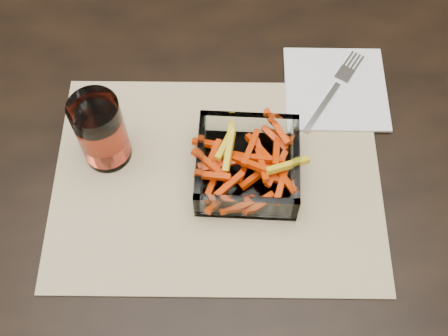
{
  "coord_description": "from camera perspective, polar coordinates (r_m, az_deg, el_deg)",
  "views": [
    {
      "loc": [
        -0.09,
        -0.32,
        1.44
      ],
      "look_at": [
        -0.03,
        0.02,
        0.78
      ],
      "focal_mm": 45.0,
      "sensor_mm": 36.0,
      "label": 1
    }
  ],
  "objects": [
    {
      "name": "placemat",
      "position": [
        0.78,
        -0.69,
        -1.16
      ],
      "size": [
        0.5,
        0.4,
        0.0
      ],
      "primitive_type": "cube",
      "rotation": [
        0.0,
        0.0,
        -0.17
      ],
      "color": "tan",
      "rests_on": "dining_table"
    },
    {
      "name": "glass_bowl",
      "position": [
        0.76,
        2.38,
        0.15
      ],
      "size": [
        0.16,
        0.16,
        0.05
      ],
      "rotation": [
        0.0,
        0.0,
        -0.21
      ],
      "color": "white",
      "rests_on": "placemat"
    },
    {
      "name": "napkin",
      "position": [
        0.87,
        11.27,
        7.94
      ],
      "size": [
        0.18,
        0.18,
        0.0
      ],
      "primitive_type": "cube",
      "rotation": [
        0.0,
        0.0,
        -0.17
      ],
      "color": "white",
      "rests_on": "placemat"
    },
    {
      "name": "tumbler",
      "position": [
        0.77,
        -12.33,
        3.51
      ],
      "size": [
        0.07,
        0.07,
        0.12
      ],
      "color": "white",
      "rests_on": "placemat"
    },
    {
      "name": "fork",
      "position": [
        0.86,
        11.24,
        7.98
      ],
      "size": [
        0.12,
        0.13,
        0.0
      ],
      "rotation": [
        0.0,
        0.0,
        -0.73
      ],
      "color": "silver",
      "rests_on": "napkin"
    },
    {
      "name": "dining_table",
      "position": [
        0.85,
        2.29,
        -5.01
      ],
      "size": [
        1.6,
        0.9,
        0.75
      ],
      "color": "black",
      "rests_on": "ground"
    }
  ]
}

